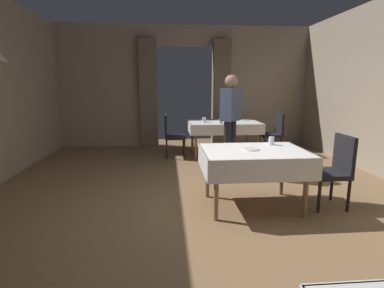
{
  "coord_description": "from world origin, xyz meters",
  "views": [
    {
      "loc": [
        -0.47,
        -3.43,
        1.55
      ],
      "look_at": [
        -0.13,
        0.56,
        0.75
      ],
      "focal_mm": 27.49,
      "sensor_mm": 36.0,
      "label": 1
    }
  ],
  "objects_px": {
    "glass_far_c": "(204,120)",
    "plate_far_d": "(245,120)",
    "glass_far_b": "(221,121)",
    "dining_table_mid": "(254,157)",
    "glass_mid_a": "(271,141)",
    "chair_far_left": "(171,133)",
    "chair_far_right": "(274,131)",
    "person_waiter_by_doorway": "(230,116)",
    "dining_table_far": "(224,125)",
    "plate_mid_b": "(251,149)",
    "chair_mid_right": "(334,168)",
    "plate_far_a": "(217,120)"
  },
  "relations": [
    {
      "from": "plate_mid_b",
      "to": "glass_far_b",
      "type": "xyz_separation_m",
      "value": [
        0.08,
        2.54,
        0.04
      ]
    },
    {
      "from": "chair_mid_right",
      "to": "glass_mid_a",
      "type": "xyz_separation_m",
      "value": [
        -0.71,
        0.37,
        0.29
      ]
    },
    {
      "from": "plate_far_a",
      "to": "plate_far_d",
      "type": "xyz_separation_m",
      "value": [
        0.65,
        -0.09,
        0.0
      ]
    },
    {
      "from": "dining_table_far",
      "to": "person_waiter_by_doorway",
      "type": "relative_size",
      "value": 0.91
    },
    {
      "from": "dining_table_far",
      "to": "plate_far_a",
      "type": "bearing_deg",
      "value": 105.72
    },
    {
      "from": "chair_far_right",
      "to": "plate_far_d",
      "type": "distance_m",
      "value": 0.71
    },
    {
      "from": "dining_table_mid",
      "to": "chair_mid_right",
      "type": "relative_size",
      "value": 1.4
    },
    {
      "from": "dining_table_far",
      "to": "chair_mid_right",
      "type": "relative_size",
      "value": 1.68
    },
    {
      "from": "chair_far_left",
      "to": "plate_mid_b",
      "type": "xyz_separation_m",
      "value": [
        0.96,
        -2.78,
        0.24
      ]
    },
    {
      "from": "glass_far_b",
      "to": "glass_far_c",
      "type": "bearing_deg",
      "value": 139.66
    },
    {
      "from": "dining_table_mid",
      "to": "glass_far_c",
      "type": "height_order",
      "value": "glass_far_c"
    },
    {
      "from": "plate_mid_b",
      "to": "plate_far_d",
      "type": "relative_size",
      "value": 1.01
    },
    {
      "from": "plate_far_d",
      "to": "plate_mid_b",
      "type": "bearing_deg",
      "value": -103.49
    },
    {
      "from": "dining_table_far",
      "to": "plate_mid_b",
      "type": "height_order",
      "value": "plate_mid_b"
    },
    {
      "from": "plate_far_a",
      "to": "person_waiter_by_doorway",
      "type": "relative_size",
      "value": 0.13
    },
    {
      "from": "person_waiter_by_doorway",
      "to": "glass_far_b",
      "type": "bearing_deg",
      "value": 87.98
    },
    {
      "from": "glass_mid_a",
      "to": "glass_far_c",
      "type": "relative_size",
      "value": 1.01
    },
    {
      "from": "chair_mid_right",
      "to": "glass_far_b",
      "type": "bearing_deg",
      "value": 110.72
    },
    {
      "from": "chair_mid_right",
      "to": "plate_far_d",
      "type": "distance_m",
      "value": 3.25
    },
    {
      "from": "chair_far_right",
      "to": "person_waiter_by_doorway",
      "type": "height_order",
      "value": "person_waiter_by_doorway"
    },
    {
      "from": "chair_mid_right",
      "to": "chair_far_right",
      "type": "bearing_deg",
      "value": 84.16
    },
    {
      "from": "dining_table_mid",
      "to": "person_waiter_by_doorway",
      "type": "distance_m",
      "value": 1.48
    },
    {
      "from": "plate_mid_b",
      "to": "glass_far_c",
      "type": "xyz_separation_m",
      "value": [
        -0.24,
        2.81,
        0.05
      ]
    },
    {
      "from": "dining_table_far",
      "to": "chair_mid_right",
      "type": "height_order",
      "value": "chair_mid_right"
    },
    {
      "from": "dining_table_mid",
      "to": "plate_far_d",
      "type": "xyz_separation_m",
      "value": [
        0.72,
        3.16,
        0.1
      ]
    },
    {
      "from": "chair_far_right",
      "to": "glass_far_b",
      "type": "distance_m",
      "value": 1.37
    },
    {
      "from": "dining_table_far",
      "to": "glass_far_b",
      "type": "bearing_deg",
      "value": -110.76
    },
    {
      "from": "chair_mid_right",
      "to": "plate_mid_b",
      "type": "bearing_deg",
      "value": 175.34
    },
    {
      "from": "chair_far_right",
      "to": "glass_far_c",
      "type": "distance_m",
      "value": 1.64
    },
    {
      "from": "dining_table_far",
      "to": "chair_far_right",
      "type": "xyz_separation_m",
      "value": [
        1.17,
        -0.0,
        -0.16
      ]
    },
    {
      "from": "glass_far_c",
      "to": "person_waiter_by_doorway",
      "type": "relative_size",
      "value": 0.06
    },
    {
      "from": "glass_mid_a",
      "to": "chair_far_left",
      "type": "bearing_deg",
      "value": 117.87
    },
    {
      "from": "glass_far_b",
      "to": "plate_mid_b",
      "type": "bearing_deg",
      "value": -91.7
    },
    {
      "from": "dining_table_mid",
      "to": "plate_mid_b",
      "type": "bearing_deg",
      "value": 152.66
    },
    {
      "from": "dining_table_mid",
      "to": "chair_mid_right",
      "type": "distance_m",
      "value": 1.05
    },
    {
      "from": "glass_far_c",
      "to": "chair_far_left",
      "type": "bearing_deg",
      "value": -177.58
    },
    {
      "from": "chair_far_left",
      "to": "chair_far_right",
      "type": "bearing_deg",
      "value": 2.5
    },
    {
      "from": "plate_mid_b",
      "to": "glass_far_c",
      "type": "bearing_deg",
      "value": 94.96
    },
    {
      "from": "glass_far_b",
      "to": "dining_table_mid",
      "type": "bearing_deg",
      "value": -90.96
    },
    {
      "from": "dining_table_far",
      "to": "chair_far_right",
      "type": "bearing_deg",
      "value": -0.04
    },
    {
      "from": "glass_far_c",
      "to": "plate_far_d",
      "type": "xyz_separation_m",
      "value": [
        1.0,
        0.33,
        -0.05
      ]
    },
    {
      "from": "dining_table_mid",
      "to": "glass_far_b",
      "type": "bearing_deg",
      "value": 89.04
    },
    {
      "from": "dining_table_far",
      "to": "glass_far_b",
      "type": "relative_size",
      "value": 15.89
    },
    {
      "from": "plate_mid_b",
      "to": "glass_far_c",
      "type": "relative_size",
      "value": 1.89
    },
    {
      "from": "chair_far_right",
      "to": "glass_far_b",
      "type": "relative_size",
      "value": 9.44
    },
    {
      "from": "chair_far_right",
      "to": "glass_far_b",
      "type": "height_order",
      "value": "chair_far_right"
    },
    {
      "from": "dining_table_mid",
      "to": "glass_far_b",
      "type": "distance_m",
      "value": 2.56
    },
    {
      "from": "chair_far_left",
      "to": "plate_far_a",
      "type": "bearing_deg",
      "value": 22.87
    },
    {
      "from": "dining_table_mid",
      "to": "dining_table_far",
      "type": "distance_m",
      "value": 2.91
    },
    {
      "from": "glass_far_b",
      "to": "person_waiter_by_doorway",
      "type": "relative_size",
      "value": 0.06
    }
  ]
}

